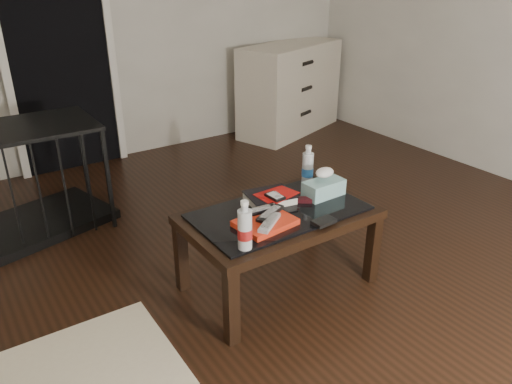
# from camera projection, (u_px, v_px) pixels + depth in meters

# --- Properties ---
(ground) EXTENTS (5.00, 5.00, 0.00)m
(ground) POSITION_uv_depth(u_px,v_px,m) (278.00, 288.00, 2.77)
(ground) COLOR black
(ground) RESTS_ON ground
(doorway) EXTENTS (0.90, 0.08, 2.07)m
(doorway) POSITION_uv_depth(u_px,v_px,m) (58.00, 47.00, 3.99)
(doorway) COLOR black
(doorway) RESTS_ON ground
(coffee_table) EXTENTS (1.00, 0.60, 0.46)m
(coffee_table) POSITION_uv_depth(u_px,v_px,m) (279.00, 221.00, 2.65)
(coffee_table) COLOR black
(coffee_table) RESTS_ON ground
(dresser) EXTENTS (1.30, 0.87, 0.90)m
(dresser) POSITION_uv_depth(u_px,v_px,m) (290.00, 89.00, 5.16)
(dresser) COLOR beige
(dresser) RESTS_ON ground
(pet_crate) EXTENTS (1.02, 0.81, 0.71)m
(pet_crate) POSITION_uv_depth(u_px,v_px,m) (33.00, 196.00, 3.32)
(pet_crate) COLOR black
(pet_crate) RESTS_ON ground
(magazines) EXTENTS (0.30, 0.24, 0.03)m
(magazines) POSITION_uv_depth(u_px,v_px,m) (265.00, 223.00, 2.47)
(magazines) COLOR red
(magazines) RESTS_ON coffee_table
(remote_silver) EXTENTS (0.19, 0.16, 0.02)m
(remote_silver) POSITION_uv_depth(u_px,v_px,m) (270.00, 222.00, 2.42)
(remote_silver) COLOR #A7A7AB
(remote_silver) RESTS_ON magazines
(remote_black_front) EXTENTS (0.20, 0.13, 0.02)m
(remote_black_front) POSITION_uv_depth(u_px,v_px,m) (270.00, 213.00, 2.51)
(remote_black_front) COLOR black
(remote_black_front) RESTS_ON magazines
(remote_black_back) EXTENTS (0.20, 0.08, 0.02)m
(remote_black_back) POSITION_uv_depth(u_px,v_px,m) (258.00, 211.00, 2.53)
(remote_black_back) COLOR black
(remote_black_back) RESTS_ON magazines
(textbook) EXTENTS (0.28, 0.24, 0.05)m
(textbook) POSITION_uv_depth(u_px,v_px,m) (270.00, 197.00, 2.71)
(textbook) COLOR black
(textbook) RESTS_ON coffee_table
(dvd_mailers) EXTENTS (0.20, 0.14, 0.01)m
(dvd_mailers) POSITION_uv_depth(u_px,v_px,m) (274.00, 194.00, 2.69)
(dvd_mailers) COLOR #AE0E0B
(dvd_mailers) RESTS_ON textbook
(ipod) EXTENTS (0.07, 0.11, 0.02)m
(ipod) POSITION_uv_depth(u_px,v_px,m) (275.00, 196.00, 2.64)
(ipod) COLOR black
(ipod) RESTS_ON dvd_mailers
(flip_phone) EXTENTS (0.10, 0.09, 0.02)m
(flip_phone) POSITION_uv_depth(u_px,v_px,m) (304.00, 200.00, 2.72)
(flip_phone) COLOR black
(flip_phone) RESTS_ON coffee_table
(wallet) EXTENTS (0.12, 0.08, 0.02)m
(wallet) POSITION_uv_depth(u_px,v_px,m) (324.00, 222.00, 2.49)
(wallet) COLOR black
(wallet) RESTS_ON coffee_table
(water_bottle_left) EXTENTS (0.08, 0.08, 0.24)m
(water_bottle_left) POSITION_uv_depth(u_px,v_px,m) (245.00, 225.00, 2.23)
(water_bottle_left) COLOR silver
(water_bottle_left) RESTS_ON coffee_table
(water_bottle_right) EXTENTS (0.08, 0.08, 0.24)m
(water_bottle_right) POSITION_uv_depth(u_px,v_px,m) (308.00, 165.00, 2.89)
(water_bottle_right) COLOR silver
(water_bottle_right) RESTS_ON coffee_table
(tissue_box) EXTENTS (0.23, 0.13, 0.09)m
(tissue_box) POSITION_uv_depth(u_px,v_px,m) (324.00, 188.00, 2.77)
(tissue_box) COLOR teal
(tissue_box) RESTS_ON coffee_table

